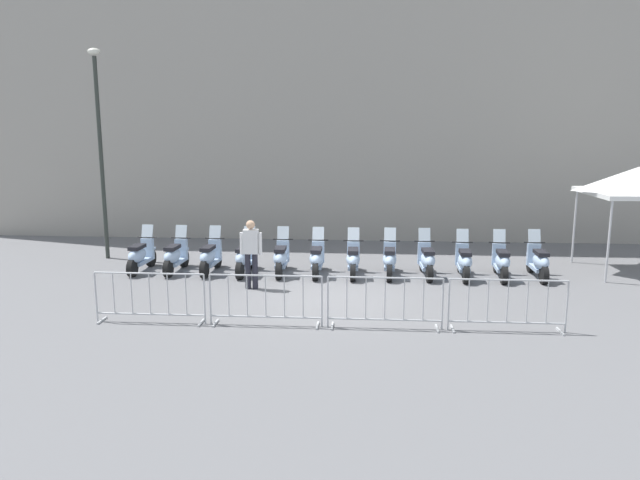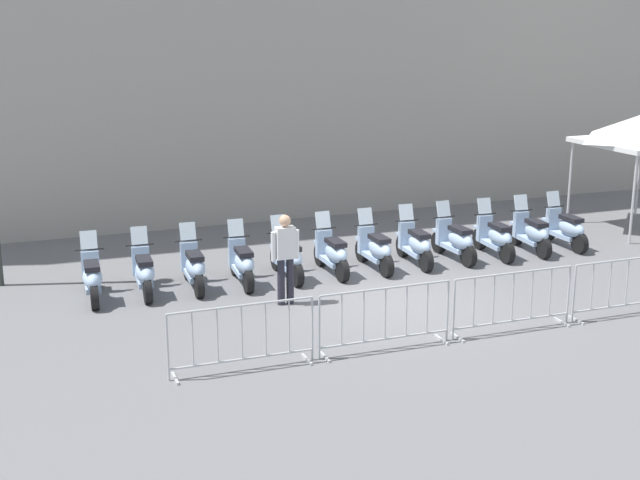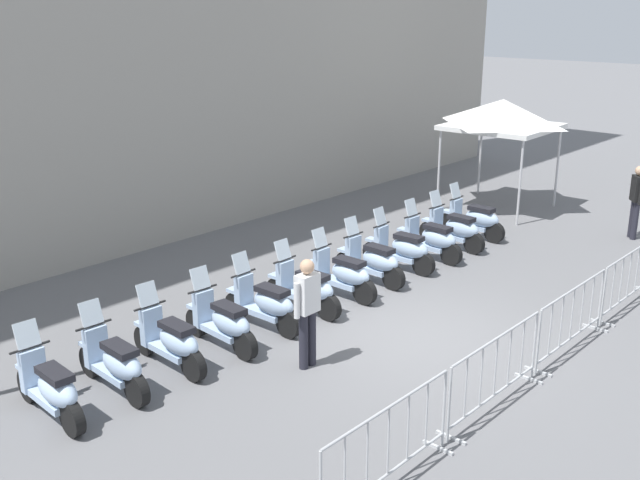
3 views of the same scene
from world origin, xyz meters
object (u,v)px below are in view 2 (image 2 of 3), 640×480
object	(u,v)px
motorcycle_3	(242,263)
barrier_segment_3	(627,287)
motorcycle_0	(92,278)
motorcycle_10	(532,233)
motorcycle_6	(376,250)
motorcycle_2	(194,267)
motorcycle_7	(416,245)
motorcycle_5	(333,254)
motorcycle_9	(495,237)
motorcycle_11	(566,229)
barrier_segment_2	(513,302)
motorcycle_1	(144,272)
barrier_segment_0	(242,338)
officer_near_row_end	(285,254)
barrier_segment_1	(385,319)
motorcycle_4	(288,258)
motorcycle_8	(456,241)

from	to	relation	value
motorcycle_3	barrier_segment_3	distance (m)	7.35
motorcycle_0	motorcycle_10	size ratio (longest dim) A/B	1.00
motorcycle_3	motorcycle_6	xyz separation A→B (m)	(2.94, -0.12, 0.00)
motorcycle_2	motorcycle_7	bearing A→B (deg)	-2.64
motorcycle_5	motorcycle_9	xyz separation A→B (m)	(3.91, -0.20, 0.00)
motorcycle_2	motorcycle_3	size ratio (longest dim) A/B	1.00
motorcycle_10	motorcycle_9	bearing A→B (deg)	178.89
motorcycle_11	barrier_segment_2	world-z (taller)	motorcycle_11
motorcycle_1	barrier_segment_0	size ratio (longest dim) A/B	0.74
motorcycle_0	motorcycle_9	world-z (taller)	same
motorcycle_3	officer_near_row_end	bearing A→B (deg)	-75.06
motorcycle_11	officer_near_row_end	xyz separation A→B (m)	(-7.45, -1.18, 0.53)
motorcycle_3	barrier_segment_1	distance (m)	4.33
motorcycle_11	barrier_segment_0	xyz separation A→B (m)	(-9.18, -3.84, 0.07)
motorcycle_4	barrier_segment_0	size ratio (longest dim) A/B	0.74
motorcycle_5	barrier_segment_1	distance (m)	4.24
motorcycle_6	barrier_segment_1	world-z (taller)	motorcycle_6
barrier_segment_3	motorcycle_2	bearing A→B (deg)	146.58
motorcycle_3	motorcycle_2	bearing A→B (deg)	174.08
motorcycle_7	motorcycle_10	world-z (taller)	same
motorcycle_11	motorcycle_3	bearing A→B (deg)	178.14
barrier_segment_1	barrier_segment_3	bearing A→B (deg)	-2.58
motorcycle_8	motorcycle_10	world-z (taller)	same
motorcycle_8	barrier_segment_1	bearing A→B (deg)	-133.53
motorcycle_5	motorcycle_6	size ratio (longest dim) A/B	1.00
motorcycle_5	barrier_segment_0	bearing A→B (deg)	-129.38
barrier_segment_3	officer_near_row_end	size ratio (longest dim) A/B	1.34
motorcycle_7	motorcycle_4	bearing A→B (deg)	177.41
motorcycle_1	motorcycle_8	size ratio (longest dim) A/B	1.00
motorcycle_3	motorcycle_5	size ratio (longest dim) A/B	1.00
motorcycle_1	motorcycle_6	xyz separation A→B (m)	(4.90, -0.27, 0.00)
motorcycle_2	motorcycle_5	distance (m)	2.94
motorcycle_6	motorcycle_11	distance (m)	4.90
motorcycle_7	barrier_segment_3	xyz separation A→B (m)	(1.95, -4.29, 0.07)
motorcycle_0	motorcycle_2	distance (m)	1.96
motorcycle_11	barrier_segment_3	size ratio (longest dim) A/B	0.74
motorcycle_3	motorcycle_4	bearing A→B (deg)	0.48
motorcycle_3	barrier_segment_0	distance (m)	4.31
motorcycle_9	barrier_segment_3	distance (m)	4.15
motorcycle_6	motorcycle_5	bearing A→B (deg)	176.37
barrier_segment_2	barrier_segment_1	bearing A→B (deg)	177.42
motorcycle_5	motorcycle_11	world-z (taller)	same
motorcycle_5	motorcycle_9	bearing A→B (deg)	-2.99
motorcycle_3	barrier_segment_1	xyz separation A→B (m)	(1.06, -4.20, 0.07)
motorcycle_0	motorcycle_10	world-z (taller)	same
barrier_segment_0	motorcycle_0	bearing A→B (deg)	110.35
motorcycle_7	officer_near_row_end	distance (m)	3.81
motorcycle_0	barrier_segment_2	size ratio (longest dim) A/B	0.74
motorcycle_4	motorcycle_11	size ratio (longest dim) A/B	1.00
motorcycle_10	motorcycle_11	world-z (taller)	same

